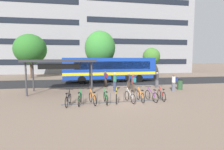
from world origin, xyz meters
TOP-DOWN VIEW (x-y plane):
  - ground at (0.00, 0.00)m, footprint 200.00×200.00m
  - bus_lane_asphalt at (0.00, 10.22)m, footprint 80.00×7.20m
  - city_bus at (0.53, 10.22)m, footprint 12.14×3.22m
  - bike_rack at (-0.51, -0.58)m, footprint 7.62×0.35m
  - parked_bicycle_black_0 at (-3.86, -0.78)m, footprint 0.52×1.71m
  - parked_bicycle_green_1 at (-3.10, -0.67)m, footprint 0.52×1.72m
  - parked_bicycle_orange_2 at (-2.25, -0.70)m, footprint 0.59×1.69m
  - parked_bicycle_green_3 at (-1.36, -0.68)m, footprint 0.52×1.72m
  - parked_bicycle_yellow_4 at (-0.57, -0.52)m, footprint 0.56×1.70m
  - parked_bicycle_silver_5 at (0.39, -0.60)m, footprint 0.52×1.71m
  - parked_bicycle_orange_6 at (1.19, -0.53)m, footprint 0.52×1.72m
  - parked_bicycle_purple_7 at (2.03, -0.54)m, footprint 0.52×1.70m
  - parked_bicycle_red_8 at (2.88, -0.39)m, footprint 0.52×1.72m
  - transit_shelter at (-4.83, 3.84)m, footprint 6.24×3.22m
  - commuter_black_pack_0 at (4.87, 4.86)m, footprint 0.57×0.40m
  - commuter_black_pack_1 at (1.55, 4.09)m, footprint 0.60×0.55m
  - commuter_maroon_pack_2 at (-0.45, 6.42)m, footprint 0.44×0.58m
  - commuter_teal_pack_3 at (1.56, 2.48)m, footprint 0.38×0.56m
  - commuter_navy_pack_4 at (5.59, 2.61)m, footprint 0.57×0.41m
  - commuter_black_pack_5 at (0.07, 3.71)m, footprint 0.60×0.52m
  - trash_bin at (6.66, 3.37)m, footprint 0.55×0.55m
  - street_tree_0 at (9.86, 18.47)m, footprint 3.23×3.23m
  - street_tree_1 at (-0.17, 15.00)m, footprint 4.80×4.80m
  - street_tree_2 at (-11.03, 16.68)m, footprint 4.95×4.95m
  - building_left_wing at (-11.18, 30.09)m, footprint 23.18×12.40m
  - building_right_wing at (8.81, 27.33)m, footprint 24.59×10.19m
  - building_centre_block at (-1.97, 41.48)m, footprint 16.55×11.98m

SIDE VIEW (x-z plane):
  - ground at x=0.00m, z-range 0.00..0.00m
  - bus_lane_asphalt at x=0.00m, z-range 0.00..0.01m
  - bike_rack at x=-0.51m, z-range -0.26..0.44m
  - parked_bicycle_black_0 at x=-3.86m, z-range -0.11..0.88m
  - parked_bicycle_green_1 at x=-3.10m, z-range -0.11..0.88m
  - parked_bicycle_orange_2 at x=-2.25m, z-range -0.11..0.88m
  - parked_bicycle_green_3 at x=-1.36m, z-range -0.11..0.88m
  - parked_bicycle_yellow_4 at x=-0.57m, z-range -0.11..0.88m
  - parked_bicycle_silver_5 at x=0.39m, z-range -0.11..0.88m
  - parked_bicycle_orange_6 at x=1.19m, z-range -0.11..0.88m
  - parked_bicycle_purple_7 at x=2.03m, z-range -0.11..0.88m
  - parked_bicycle_red_8 at x=2.88m, z-range -0.11..0.88m
  - trash_bin at x=6.66m, z-range 0.00..1.03m
  - commuter_navy_pack_4 at x=5.59m, z-range 0.12..1.75m
  - commuter_black_pack_0 at x=4.87m, z-range 0.13..1.79m
  - commuter_teal_pack_3 at x=1.56m, z-range 0.13..1.82m
  - commuter_maroon_pack_2 at x=-0.45m, z-range 0.13..1.83m
  - commuter_black_pack_1 at x=1.55m, z-range 0.13..1.83m
  - commuter_black_pack_5 at x=0.07m, z-range 0.14..1.89m
  - city_bus at x=0.53m, z-range 0.18..3.38m
  - transit_shelter at x=-4.83m, z-range 1.30..4.28m
  - street_tree_0 at x=9.86m, z-range 0.97..6.12m
  - street_tree_2 at x=-11.03m, z-range 1.10..8.05m
  - street_tree_1 at x=-0.17m, z-range 1.02..8.49m
  - building_centre_block at x=-1.97m, z-range 0.00..15.05m
  - building_left_wing at x=-11.18m, z-range 0.00..20.04m
  - building_right_wing at x=8.81m, z-range 0.00..20.77m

